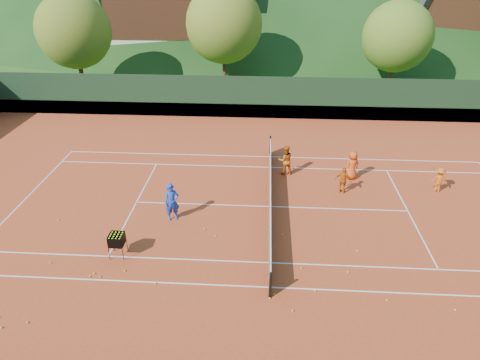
# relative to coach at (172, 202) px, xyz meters

# --- Properties ---
(ground) EXTENTS (400.00, 400.00, 0.00)m
(ground) POSITION_rel_coach_xyz_m (4.34, 1.33, -0.91)
(ground) COLOR #2A4D18
(ground) RESTS_ON ground
(clay_court) EXTENTS (40.00, 24.00, 0.02)m
(clay_court) POSITION_rel_coach_xyz_m (4.34, 1.33, -0.90)
(clay_court) COLOR #B03D1C
(clay_court) RESTS_ON ground
(coach) EXTENTS (0.77, 0.65, 1.78)m
(coach) POSITION_rel_coach_xyz_m (0.00, 0.00, 0.00)
(coach) COLOR #1B3EB4
(coach) RESTS_ON clay_court
(student_a) EXTENTS (0.92, 0.78, 1.64)m
(student_a) POSITION_rel_coach_xyz_m (5.14, 4.73, -0.07)
(student_a) COLOR #CD5D12
(student_a) RESTS_ON clay_court
(student_b) EXTENTS (0.87, 0.60, 1.37)m
(student_b) POSITION_rel_coach_xyz_m (7.93, 2.89, -0.21)
(student_b) COLOR #D26212
(student_b) RESTS_ON clay_court
(student_c) EXTENTS (0.88, 0.72, 1.55)m
(student_c) POSITION_rel_coach_xyz_m (8.61, 4.40, -0.12)
(student_c) COLOR #EC5014
(student_c) RESTS_ON clay_court
(student_d) EXTENTS (0.89, 0.58, 1.31)m
(student_d) POSITION_rel_coach_xyz_m (12.68, 3.30, -0.24)
(student_d) COLOR #D65D13
(student_d) RESTS_ON clay_court
(tennis_ball_0) EXTENTS (0.07, 0.07, 0.07)m
(tennis_ball_0) POSITION_rel_coach_xyz_m (-5.13, -0.44, -0.86)
(tennis_ball_0) COLOR #B6E526
(tennis_ball_0) RESTS_ON clay_court
(tennis_ball_1) EXTENTS (0.07, 0.07, 0.07)m
(tennis_ball_1) POSITION_rel_coach_xyz_m (-4.15, -3.35, -0.86)
(tennis_ball_1) COLOR #B6E526
(tennis_ball_1) RESTS_ON clay_court
(tennis_ball_2) EXTENTS (0.07, 0.07, 0.07)m
(tennis_ball_2) POSITION_rel_coach_xyz_m (0.19, -4.24, -0.86)
(tennis_ball_2) COLOR #B6E526
(tennis_ball_2) RESTS_ON clay_court
(tennis_ball_3) EXTENTS (0.07, 0.07, 0.07)m
(tennis_ball_3) POSITION_rel_coach_xyz_m (-2.33, -4.02, -0.86)
(tennis_ball_3) COLOR #B6E526
(tennis_ball_3) RESTS_ON clay_court
(tennis_ball_4) EXTENTS (0.07, 0.07, 0.07)m
(tennis_ball_4) POSITION_rel_coach_xyz_m (7.86, -1.88, -0.86)
(tennis_ball_4) COLOR #B6E526
(tennis_ball_4) RESTS_ON clay_court
(tennis_ball_5) EXTENTS (0.07, 0.07, 0.07)m
(tennis_ball_5) POSITION_rel_coach_xyz_m (2.05, -1.19, -0.86)
(tennis_ball_5) COLOR #B6E526
(tennis_ball_5) RESTS_ON clay_court
(tennis_ball_6) EXTENTS (0.07, 0.07, 0.07)m
(tennis_ball_6) POSITION_rel_coach_xyz_m (1.50, -0.73, -0.86)
(tennis_ball_6) COLOR #B6E526
(tennis_ball_6) RESTS_ON clay_court
(tennis_ball_7) EXTENTS (0.07, 0.07, 0.07)m
(tennis_ball_7) POSITION_rel_coach_xyz_m (-1.13, -3.63, -0.86)
(tennis_ball_7) COLOR #B6E526
(tennis_ball_7) RESTS_ON clay_court
(tennis_ball_8) EXTENTS (0.07, 0.07, 0.07)m
(tennis_ball_8) POSITION_rel_coach_xyz_m (10.58, -4.89, -0.86)
(tennis_ball_8) COLOR #B6E526
(tennis_ball_8) RESTS_ON clay_court
(tennis_ball_9) EXTENTS (0.07, 0.07, 0.07)m
(tennis_ball_9) POSITION_rel_coach_xyz_m (4.89, -0.96, -0.86)
(tennis_ball_9) COLOR #B6E526
(tennis_ball_9) RESTS_ON clay_court
(tennis_ball_10) EXTENTS (0.07, 0.07, 0.07)m
(tennis_ball_10) POSITION_rel_coach_xyz_m (4.34, -4.74, -0.86)
(tennis_ball_10) COLOR #B6E526
(tennis_ball_10) RESTS_ON clay_court
(tennis_ball_11) EXTENTS (0.07, 0.07, 0.07)m
(tennis_ball_11) POSITION_rel_coach_xyz_m (5.94, -4.27, -0.86)
(tennis_ball_11) COLOR #B6E526
(tennis_ball_11) RESTS_ON clay_court
(tennis_ball_12) EXTENTS (0.07, 0.07, 0.07)m
(tennis_ball_12) POSITION_rel_coach_xyz_m (8.39, -4.57, -0.86)
(tennis_ball_12) COLOR #B6E526
(tennis_ball_12) RESTS_ON clay_court
(tennis_ball_15) EXTENTS (0.07, 0.07, 0.07)m
(tennis_ball_15) POSITION_rel_coach_xyz_m (-0.13, -0.04, -0.86)
(tennis_ball_15) COLOR #B6E526
(tennis_ball_15) RESTS_ON clay_court
(tennis_ball_16) EXTENTS (0.07, 0.07, 0.07)m
(tennis_ball_16) POSITION_rel_coach_xyz_m (-4.26, -6.58, -0.86)
(tennis_ball_16) COLOR #B6E526
(tennis_ball_16) RESTS_ON clay_court
(tennis_ball_17) EXTENTS (0.07, 0.07, 0.07)m
(tennis_ball_17) POSITION_rel_coach_xyz_m (-1.94, -4.02, -0.86)
(tennis_ball_17) COLOR #B6E526
(tennis_ball_17) RESTS_ON clay_court
(tennis_ball_18) EXTENTS (0.07, 0.07, 0.07)m
(tennis_ball_18) POSITION_rel_coach_xyz_m (-2.23, -3.85, -0.86)
(tennis_ball_18) COLOR #B6E526
(tennis_ball_18) RESTS_ON clay_court
(tennis_ball_19) EXTENTS (0.07, 0.07, 0.07)m
(tennis_ball_19) POSITION_rel_coach_xyz_m (-3.53, -6.32, -0.86)
(tennis_ball_19) COLOR #B6E526
(tennis_ball_19) RESTS_ON clay_court
(tennis_ball_20) EXTENTS (0.07, 0.07, 0.07)m
(tennis_ball_20) POSITION_rel_coach_xyz_m (5.10, -5.26, -0.86)
(tennis_ball_20) COLOR #B6E526
(tennis_ball_20) RESTS_ON clay_court
(tennis_ball_23) EXTENTS (0.07, 0.07, 0.07)m
(tennis_ball_23) POSITION_rel_coach_xyz_m (7.27, -3.18, -0.86)
(tennis_ball_23) COLOR #B6E526
(tennis_ball_23) RESTS_ON clay_court
(tennis_ball_24) EXTENTS (0.07, 0.07, 0.07)m
(tennis_ball_24) POSITION_rel_coach_xyz_m (4.50, -4.52, -0.86)
(tennis_ball_24) COLOR #B6E526
(tennis_ball_24) RESTS_ON clay_court
(tennis_ball_25) EXTENTS (0.07, 0.07, 0.07)m
(tennis_ball_25) POSITION_rel_coach_xyz_m (5.54, -3.06, -0.86)
(tennis_ball_25) COLOR #B6E526
(tennis_ball_25) RESTS_ON clay_court
(court_lines) EXTENTS (23.83, 11.03, 0.00)m
(court_lines) POSITION_rel_coach_xyz_m (4.34, 1.33, -0.89)
(court_lines) COLOR silver
(court_lines) RESTS_ON clay_court
(tennis_net) EXTENTS (0.10, 12.07, 1.10)m
(tennis_net) POSITION_rel_coach_xyz_m (4.34, 1.33, -0.39)
(tennis_net) COLOR black
(tennis_net) RESTS_ON clay_court
(perimeter_fence) EXTENTS (40.40, 24.24, 3.00)m
(perimeter_fence) POSITION_rel_coach_xyz_m (4.34, 1.33, 0.36)
(perimeter_fence) COLOR black
(perimeter_fence) RESTS_ON clay_court
(ball_hopper) EXTENTS (0.57, 0.57, 1.00)m
(ball_hopper) POSITION_rel_coach_xyz_m (-1.64, -2.70, -0.15)
(ball_hopper) COLOR black
(ball_hopper) RESTS_ON clay_court
(chalet_left) EXTENTS (13.80, 9.93, 12.92)m
(chalet_left) POSITION_rel_coach_xyz_m (-5.66, 31.33, 4.73)
(chalet_left) COLOR beige
(chalet_left) RESTS_ON ground
(chalet_mid) EXTENTS (12.65, 8.82, 11.45)m
(chalet_mid) POSITION_rel_coach_xyz_m (10.34, 35.33, 4.08)
(chalet_mid) COLOR beige
(chalet_mid) RESTS_ON ground
(chalet_right) EXTENTS (11.50, 8.82, 11.91)m
(chalet_right) POSITION_rel_coach_xyz_m (24.34, 31.33, 4.35)
(chalet_right) COLOR beige
(chalet_right) RESTS_ON ground
(tree_a) EXTENTS (6.00, 6.00, 7.88)m
(tree_a) POSITION_rel_coach_xyz_m (-11.66, 19.33, 3.96)
(tree_a) COLOR #402719
(tree_a) RESTS_ON ground
(tree_b) EXTENTS (6.40, 6.40, 8.40)m
(tree_b) POSITION_rel_coach_xyz_m (0.34, 21.33, 4.28)
(tree_b) COLOR #3F2819
(tree_b) RESTS_ON ground
(tree_c) EXTENTS (5.60, 5.60, 7.35)m
(tree_c) POSITION_rel_coach_xyz_m (14.34, 20.33, 3.63)
(tree_c) COLOR #432B1B
(tree_c) RESTS_ON ground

